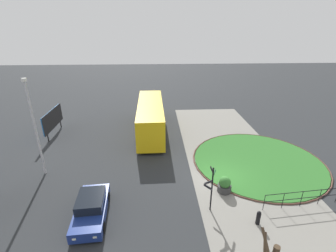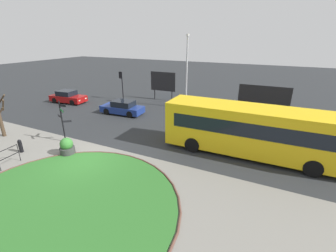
{
  "view_description": "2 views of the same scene",
  "coord_description": "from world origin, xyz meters",
  "px_view_note": "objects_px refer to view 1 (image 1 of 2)",
  "views": [
    {
      "loc": [
        -14.91,
        4.8,
        10.54
      ],
      "look_at": [
        5.06,
        3.76,
        2.22
      ],
      "focal_mm": 25.49,
      "sensor_mm": 36.0,
      "label": 1
    },
    {
      "loc": [
        10.19,
        -9.06,
        7.22
      ],
      "look_at": [
        3.84,
        3.96,
        1.61
      ],
      "focal_mm": 24.86,
      "sensor_mm": 36.0,
      "label": 2
    }
  ],
  "objects_px": {
    "signpost_directional": "(211,186)",
    "bollard_foreground": "(258,218)",
    "bus_yellow": "(151,117)",
    "planter_near_signpost": "(225,185)",
    "billboard_right": "(53,119)",
    "car_far_lane": "(91,208)",
    "lamppost_tall": "(35,126)"
  },
  "relations": [
    {
      "from": "signpost_directional",
      "to": "billboard_right",
      "type": "distance_m",
      "value": 18.54
    },
    {
      "from": "bollard_foreground",
      "to": "planter_near_signpost",
      "type": "height_order",
      "value": "planter_near_signpost"
    },
    {
      "from": "billboard_right",
      "to": "planter_near_signpost",
      "type": "xyz_separation_m",
      "value": [
        -10.46,
        -15.37,
        -1.16
      ]
    },
    {
      "from": "signpost_directional",
      "to": "bollard_foreground",
      "type": "height_order",
      "value": "signpost_directional"
    },
    {
      "from": "signpost_directional",
      "to": "car_far_lane",
      "type": "distance_m",
      "value": 7.26
    },
    {
      "from": "bus_yellow",
      "to": "lamppost_tall",
      "type": "height_order",
      "value": "lamppost_tall"
    },
    {
      "from": "signpost_directional",
      "to": "bus_yellow",
      "type": "xyz_separation_m",
      "value": [
        12.32,
        3.82,
        -0.09
      ]
    },
    {
      "from": "bollard_foreground",
      "to": "planter_near_signpost",
      "type": "relative_size",
      "value": 0.79
    },
    {
      "from": "bollard_foreground",
      "to": "car_far_lane",
      "type": "bearing_deg",
      "value": 83.33
    },
    {
      "from": "signpost_directional",
      "to": "car_far_lane",
      "type": "bearing_deg",
      "value": 91.45
    },
    {
      "from": "car_far_lane",
      "to": "lamppost_tall",
      "type": "bearing_deg",
      "value": -139.53
    },
    {
      "from": "bus_yellow",
      "to": "planter_near_signpost",
      "type": "height_order",
      "value": "bus_yellow"
    },
    {
      "from": "car_far_lane",
      "to": "planter_near_signpost",
      "type": "distance_m",
      "value": 8.76
    },
    {
      "from": "planter_near_signpost",
      "to": "lamppost_tall",
      "type": "bearing_deg",
      "value": 77.61
    },
    {
      "from": "bus_yellow",
      "to": "billboard_right",
      "type": "relative_size",
      "value": 2.2
    },
    {
      "from": "billboard_right",
      "to": "planter_near_signpost",
      "type": "distance_m",
      "value": 18.63
    },
    {
      "from": "bus_yellow",
      "to": "lamppost_tall",
      "type": "bearing_deg",
      "value": 132.65
    },
    {
      "from": "billboard_right",
      "to": "signpost_directional",
      "type": "bearing_deg",
      "value": -131.9
    },
    {
      "from": "car_far_lane",
      "to": "planter_near_signpost",
      "type": "relative_size",
      "value": 3.71
    },
    {
      "from": "signpost_directional",
      "to": "bollard_foreground",
      "type": "distance_m",
      "value": 3.13
    },
    {
      "from": "lamppost_tall",
      "to": "planter_near_signpost",
      "type": "xyz_separation_m",
      "value": [
        -2.92,
        -13.3,
        -3.48
      ]
    },
    {
      "from": "car_far_lane",
      "to": "lamppost_tall",
      "type": "xyz_separation_m",
      "value": [
        4.81,
        4.75,
        3.37
      ]
    },
    {
      "from": "bollard_foreground",
      "to": "planter_near_signpost",
      "type": "bearing_deg",
      "value": 20.57
    },
    {
      "from": "bus_yellow",
      "to": "planter_near_signpost",
      "type": "distance_m",
      "value": 11.87
    },
    {
      "from": "bus_yellow",
      "to": "car_far_lane",
      "type": "relative_size",
      "value": 2.54
    },
    {
      "from": "bollard_foreground",
      "to": "billboard_right",
      "type": "height_order",
      "value": "billboard_right"
    },
    {
      "from": "lamppost_tall",
      "to": "billboard_right",
      "type": "distance_m",
      "value": 8.15
    },
    {
      "from": "car_far_lane",
      "to": "billboard_right",
      "type": "relative_size",
      "value": 0.87
    },
    {
      "from": "signpost_directional",
      "to": "billboard_right",
      "type": "height_order",
      "value": "signpost_directional"
    },
    {
      "from": "signpost_directional",
      "to": "planter_near_signpost",
      "type": "bearing_deg",
      "value": -39.03
    },
    {
      "from": "bollard_foreground",
      "to": "car_far_lane",
      "type": "relative_size",
      "value": 0.21
    },
    {
      "from": "bollard_foreground",
      "to": "billboard_right",
      "type": "distance_m",
      "value": 21.35
    }
  ]
}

